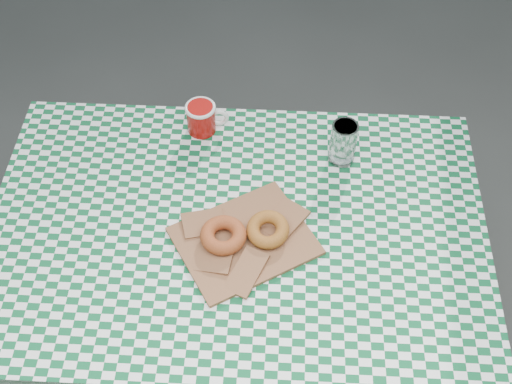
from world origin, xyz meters
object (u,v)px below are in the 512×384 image
Objects in this scene: coffee_mug at (201,118)px; drinking_glass at (343,143)px; paper_bag at (245,240)px; table at (239,305)px.

coffee_mug is 1.25× the size of drinking_glass.
paper_bag is 1.99× the size of coffee_mug.
drinking_glass is at bearing -17.95° from coffee_mug.
coffee_mug is at bearing 109.59° from table.
paper_bag is 0.37m from drinking_glass.
paper_bag is 2.49× the size of drinking_glass.
table is at bearing -75.39° from coffee_mug.
drinking_glass is (0.24, 0.26, 0.44)m from table.
coffee_mug is (-0.14, 0.32, 0.42)m from table.
coffee_mug is (-0.17, 0.36, 0.04)m from paper_bag.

